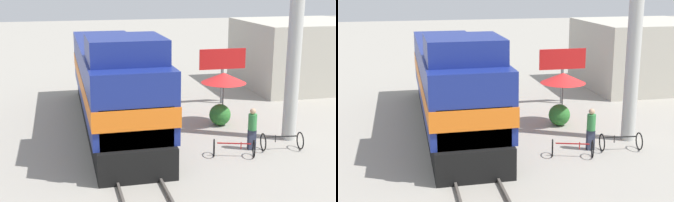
# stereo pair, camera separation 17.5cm
# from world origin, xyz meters

# --- Properties ---
(ground_plane) EXTENTS (120.00, 120.00, 0.00)m
(ground_plane) POSITION_xyz_m (0.00, 0.00, 0.00)
(ground_plane) COLOR gray
(rail_near) EXTENTS (0.08, 41.03, 0.15)m
(rail_near) POSITION_xyz_m (-0.72, 0.00, 0.07)
(rail_near) COLOR #4C4742
(rail_near) RESTS_ON ground_plane
(rail_far) EXTENTS (0.08, 41.03, 0.15)m
(rail_far) POSITION_xyz_m (0.72, 0.00, 0.07)
(rail_far) COLOR #4C4742
(rail_far) RESTS_ON ground_plane
(locomotive) EXTENTS (2.96, 13.40, 4.57)m
(locomotive) POSITION_xyz_m (0.00, 2.32, 1.99)
(locomotive) COLOR black
(locomotive) RESTS_ON ground_plane
(utility_pole) EXTENTS (1.80, 0.58, 11.03)m
(utility_pole) POSITION_xyz_m (6.94, -0.94, 5.54)
(utility_pole) COLOR #B2B2AD
(utility_pole) RESTS_ON ground_plane
(vendor_umbrella) EXTENTS (2.06, 2.06, 2.46)m
(vendor_umbrella) POSITION_xyz_m (4.89, 1.59, 2.23)
(vendor_umbrella) COLOR #4C4C4C
(vendor_umbrella) RESTS_ON ground_plane
(billboard_sign) EXTENTS (2.58, 0.12, 2.98)m
(billboard_sign) POSITION_xyz_m (6.17, 5.30, 2.28)
(billboard_sign) COLOR #595959
(billboard_sign) RESTS_ON ground_plane
(shrub_cluster) EXTENTS (0.99, 0.99, 0.99)m
(shrub_cluster) POSITION_xyz_m (4.75, 1.56, 0.50)
(shrub_cluster) COLOR #2D722D
(shrub_cluster) RESTS_ON ground_plane
(person_bystander) EXTENTS (0.34, 0.34, 1.69)m
(person_bystander) POSITION_xyz_m (4.91, -1.76, 0.92)
(person_bystander) COLOR #2D3347
(person_bystander) RESTS_ON ground_plane
(bicycle) EXTENTS (1.64, 0.89, 0.70)m
(bicycle) POSITION_xyz_m (6.04, -2.09, 0.36)
(bicycle) COLOR black
(bicycle) RESTS_ON ground_plane
(bicycle_spare) EXTENTS (1.69, 1.11, 0.67)m
(bicycle_spare) POSITION_xyz_m (3.94, -2.34, 0.35)
(bicycle_spare) COLOR black
(bicycle_spare) RESTS_ON ground_plane
(building_block_distant) EXTENTS (7.03, 6.95, 4.07)m
(building_block_distant) POSITION_xyz_m (12.45, 8.43, 2.04)
(building_block_distant) COLOR #B7B2A3
(building_block_distant) RESTS_ON ground_plane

